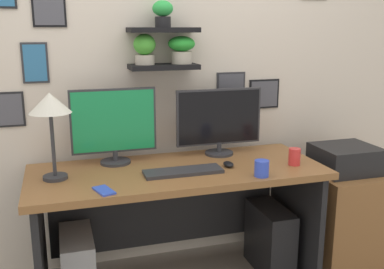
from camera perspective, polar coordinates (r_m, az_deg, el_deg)
back_wall_assembly at (r=2.88m, az=-4.23°, el=9.74°), size 4.40×0.24×2.70m
desk at (r=2.70m, az=-2.09°, el=-8.21°), size 1.68×0.68×0.75m
monitor_left at (r=2.66m, az=-9.95°, el=1.23°), size 0.50×0.18×0.45m
monitor_right at (r=2.82m, az=3.48°, el=1.83°), size 0.56×0.18×0.42m
keyboard at (r=2.49m, az=-1.14°, el=-4.74°), size 0.44×0.14×0.02m
computer_mouse at (r=2.61m, az=4.67°, el=-3.80°), size 0.06×0.09×0.03m
desk_lamp at (r=2.42m, az=-17.65°, el=3.16°), size 0.22×0.22×0.47m
cell_phone at (r=2.27m, az=-11.17°, el=-7.03°), size 0.11×0.15×0.01m
coffee_mug at (r=2.46m, az=8.88°, el=-4.30°), size 0.08×0.08×0.09m
pen_cup at (r=2.70m, az=12.94°, el=-2.78°), size 0.07×0.07×0.10m
drawer_cabinet at (r=3.20m, az=18.46°, el=-9.82°), size 0.44×0.50×0.62m
printer at (r=3.07m, az=19.01°, el=-2.97°), size 0.38×0.34×0.17m
computer_tower_left at (r=2.74m, az=-14.34°, el=-16.18°), size 0.18×0.40×0.41m
computer_tower_right at (r=3.00m, az=9.88°, el=-12.98°), size 0.18×0.40×0.43m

